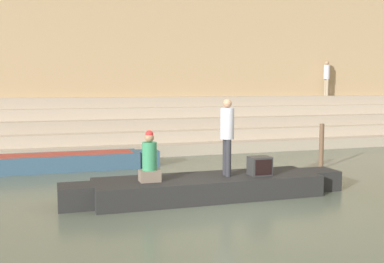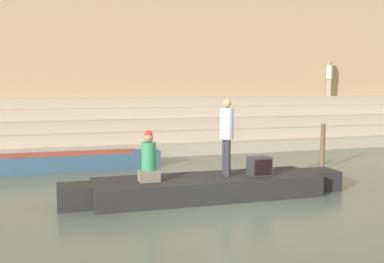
# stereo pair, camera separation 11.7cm
# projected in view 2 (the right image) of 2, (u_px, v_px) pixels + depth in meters

# --- Properties ---
(ground_plane) EXTENTS (120.00, 120.00, 0.00)m
(ground_plane) POSITION_uv_depth(u_px,v_px,m) (234.00, 212.00, 8.86)
(ground_plane) COLOR #566051
(ghat_steps) EXTENTS (36.00, 3.46, 2.04)m
(ghat_steps) POSITION_uv_depth(u_px,v_px,m) (145.00, 130.00, 17.69)
(ghat_steps) COLOR tan
(ghat_steps) RESTS_ON ground
(back_wall) EXTENTS (34.20, 1.28, 7.58)m
(back_wall) POSITION_uv_depth(u_px,v_px,m) (136.00, 56.00, 19.17)
(back_wall) COLOR tan
(back_wall) RESTS_ON ground
(rowboat_main) EXTENTS (6.44, 1.50, 0.46)m
(rowboat_main) POSITION_uv_depth(u_px,v_px,m) (207.00, 186.00, 9.99)
(rowboat_main) COLOR black
(rowboat_main) RESTS_ON ground
(person_standing) EXTENTS (0.31, 0.31, 1.73)m
(person_standing) POSITION_uv_depth(u_px,v_px,m) (227.00, 131.00, 9.98)
(person_standing) COLOR #28282D
(person_standing) RESTS_ON rowboat_main
(person_rowing) EXTENTS (0.43, 0.34, 1.09)m
(person_rowing) POSITION_uv_depth(u_px,v_px,m) (149.00, 160.00, 9.46)
(person_rowing) COLOR #756656
(person_rowing) RESTS_ON rowboat_main
(tv_set) EXTENTS (0.48, 0.40, 0.42)m
(tv_set) POSITION_uv_depth(u_px,v_px,m) (259.00, 166.00, 10.12)
(tv_set) COLOR #2D2D2D
(tv_set) RESTS_ON rowboat_main
(moored_boat_shore) EXTENTS (6.00, 1.08, 0.48)m
(moored_boat_shore) POSITION_uv_depth(u_px,v_px,m) (60.00, 161.00, 13.32)
(moored_boat_shore) COLOR #33516B
(moored_boat_shore) RESTS_ON ground
(mooring_post) EXTENTS (0.14, 0.14, 1.36)m
(mooring_post) POSITION_uv_depth(u_px,v_px,m) (323.00, 147.00, 13.40)
(mooring_post) COLOR brown
(mooring_post) RESTS_ON ground
(person_on_steps) EXTENTS (0.28, 0.28, 1.62)m
(person_on_steps) POSITION_uv_depth(u_px,v_px,m) (329.00, 75.00, 20.92)
(person_on_steps) COLOR gray
(person_on_steps) RESTS_ON ghat_steps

